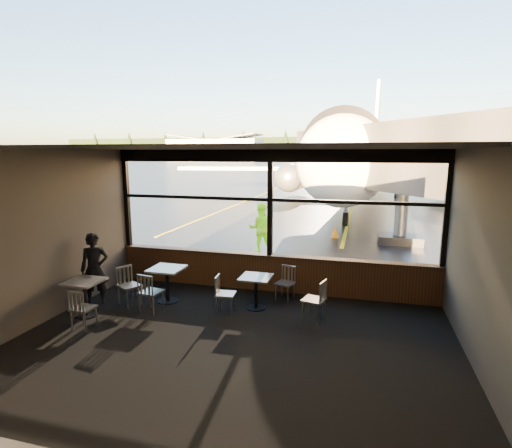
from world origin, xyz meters
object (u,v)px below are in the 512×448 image
at_px(chair_mid_w, 129,286).
at_px(cafe_table_mid, 167,285).
at_px(cafe_table_near, 256,292).
at_px(chair_near_e, 314,300).
at_px(chair_near_n, 285,284).
at_px(jet_bridge, 406,177).
at_px(airliner, 367,123).
at_px(chair_near_w, 226,294).
at_px(cone_nose, 335,232).
at_px(chair_mid_s, 151,292).
at_px(passenger, 95,269).
at_px(chair_left_s, 83,309).
at_px(cafe_table_left, 85,298).
at_px(ground_crew, 261,228).

bearing_deg(chair_mid_w, cafe_table_mid, 148.39).
distance_m(cafe_table_near, chair_near_e, 1.37).
bearing_deg(chair_near_n, jet_bridge, -100.58).
bearing_deg(airliner, chair_near_w, -92.94).
bearing_deg(jet_bridge, chair_near_n, -116.93).
height_order(cafe_table_near, chair_near_w, chair_near_w).
xyz_separation_m(chair_near_n, cone_nose, (0.61, 7.50, -0.17)).
bearing_deg(chair_mid_w, chair_near_e, 120.11).
distance_m(airliner, jet_bridge, 16.99).
xyz_separation_m(jet_bridge, chair_near_e, (-2.30, -7.07, -2.13)).
bearing_deg(cafe_table_near, chair_mid_s, -159.08).
distance_m(passenger, cone_nose, 10.03).
bearing_deg(passenger, cone_nose, 27.73).
bearing_deg(chair_left_s, chair_mid_w, 83.87).
xyz_separation_m(cafe_table_near, chair_near_e, (1.32, -0.34, 0.08)).
xyz_separation_m(chair_near_w, cone_nose, (1.70, 8.56, -0.18)).
distance_m(cafe_table_near, passenger, 3.69).
bearing_deg(chair_mid_w, cafe_table_left, -9.47).
distance_m(cafe_table_near, ground_crew, 5.07).
bearing_deg(ground_crew, chair_mid_s, 63.45).
height_order(chair_mid_w, ground_crew, ground_crew).
xyz_separation_m(jet_bridge, cafe_table_near, (-3.63, -6.73, -2.20)).
relative_size(airliner, passenger, 22.32).
xyz_separation_m(airliner, cafe_table_mid, (-4.32, -23.52, -5.23)).
relative_size(cafe_table_near, chair_mid_s, 0.82).
relative_size(chair_near_e, chair_mid_w, 0.99).
distance_m(jet_bridge, chair_left_s, 11.08).
xyz_separation_m(chair_near_w, chair_left_s, (-2.43, -1.47, -0.00)).
distance_m(cafe_table_mid, chair_near_e, 3.42).
height_order(jet_bridge, cafe_table_mid, jet_bridge).
xyz_separation_m(jet_bridge, chair_near_w, (-4.18, -7.15, -2.15)).
height_order(cafe_table_left, ground_crew, ground_crew).
xyz_separation_m(chair_near_n, chair_left_s, (-3.52, -2.53, 0.00)).
bearing_deg(cafe_table_left, ground_crew, 70.55).
bearing_deg(airliner, chair_near_e, -88.46).
xyz_separation_m(cafe_table_near, cafe_table_left, (-3.37, -1.35, 0.02)).
height_order(jet_bridge, cafe_table_left, jet_bridge).
relative_size(chair_near_w, chair_left_s, 1.01).
bearing_deg(cafe_table_near, passenger, -169.11).
xyz_separation_m(airliner, chair_near_n, (-1.70, -22.75, -5.23)).
height_order(chair_near_n, chair_left_s, chair_left_s).
bearing_deg(jet_bridge, cafe_table_mid, -129.76).
bearing_deg(chair_mid_w, chair_near_w, 120.72).
height_order(airliner, ground_crew, airliner).
distance_m(cafe_table_near, chair_near_w, 0.70).
relative_size(cafe_table_left, chair_mid_w, 0.87).
height_order(airliner, jet_bridge, airliner).
xyz_separation_m(airliner, cafe_table_near, (-2.23, -23.38, -5.27)).
relative_size(airliner, cone_nose, 77.01).
relative_size(chair_near_e, chair_left_s, 1.07).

